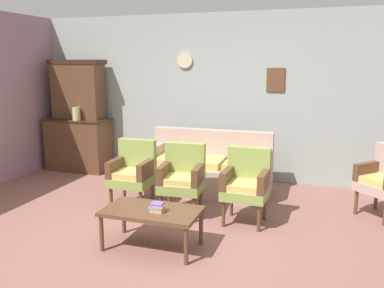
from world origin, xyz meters
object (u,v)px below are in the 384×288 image
at_px(side_cabinet, 79,144).
at_px(armchair_by_doorway, 246,182).
at_px(floral_couch, 207,170).
at_px(armchair_row_middle, 133,171).
at_px(vase_on_cabinet, 76,114).
at_px(coffee_table, 152,213).
at_px(book_stack_on_table, 157,208).
at_px(armchair_near_cabinet, 182,176).

height_order(side_cabinet, armchair_by_doorway, side_cabinet).
bearing_deg(side_cabinet, armchair_by_doorway, -23.95).
distance_m(floral_couch, armchair_row_middle, 1.23).
distance_m(vase_on_cabinet, floral_couch, 2.57).
distance_m(side_cabinet, coffee_table, 3.55).
xyz_separation_m(armchair_row_middle, book_stack_on_table, (0.82, -1.09, -0.03)).
xyz_separation_m(floral_couch, book_stack_on_table, (0.07, -2.05, 0.14)).
distance_m(armchair_by_doorway, coffee_table, 1.28).
distance_m(side_cabinet, armchair_near_cabinet, 2.92).
bearing_deg(vase_on_cabinet, book_stack_on_table, -43.10).
bearing_deg(armchair_by_doorway, book_stack_on_table, -123.99).
distance_m(floral_couch, armchair_near_cabinet, 1.01).
xyz_separation_m(armchair_by_doorway, coffee_table, (-0.79, -1.00, -0.12)).
xyz_separation_m(side_cabinet, book_stack_on_table, (2.63, -2.53, -0.00)).
bearing_deg(side_cabinet, floral_couch, -10.64).
height_order(armchair_row_middle, armchair_by_doorway, same).
distance_m(coffee_table, book_stack_on_table, 0.13).
xyz_separation_m(armchair_near_cabinet, book_stack_on_table, (0.11, -1.05, -0.03)).
distance_m(side_cabinet, floral_couch, 2.61).
height_order(vase_on_cabinet, floral_couch, vase_on_cabinet).
xyz_separation_m(vase_on_cabinet, armchair_row_middle, (1.70, -1.27, -0.54)).
distance_m(armchair_row_middle, armchair_near_cabinet, 0.71).
height_order(side_cabinet, book_stack_on_table, side_cabinet).
xyz_separation_m(vase_on_cabinet, floral_couch, (2.45, -0.31, -0.72)).
bearing_deg(armchair_by_doorway, floral_couch, 127.72).
relative_size(armchair_row_middle, armchair_near_cabinet, 1.00).
relative_size(armchair_row_middle, coffee_table, 0.90).
bearing_deg(vase_on_cabinet, coffee_table, -43.46).
distance_m(vase_on_cabinet, armchair_by_doorway, 3.52).
relative_size(floral_couch, armchair_near_cabinet, 2.09).
height_order(floral_couch, armchair_by_doorway, same).
xyz_separation_m(vase_on_cabinet, armchair_by_doorway, (3.23, -1.31, -0.54)).
distance_m(vase_on_cabinet, armchair_row_middle, 2.19).
bearing_deg(book_stack_on_table, armchair_near_cabinet, 95.94).
height_order(vase_on_cabinet, armchair_row_middle, vase_on_cabinet).
bearing_deg(floral_couch, side_cabinet, 169.36).
height_order(armchair_near_cabinet, coffee_table, armchair_near_cabinet).
bearing_deg(armchair_by_doorway, armchair_near_cabinet, 179.72).
height_order(floral_couch, armchair_near_cabinet, same).
bearing_deg(armchair_near_cabinet, floral_couch, 87.51).
xyz_separation_m(side_cabinet, armchair_near_cabinet, (2.52, -1.48, 0.03)).
distance_m(armchair_row_middle, armchair_by_doorway, 1.53).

